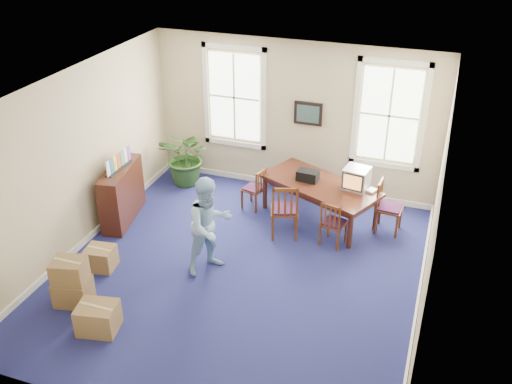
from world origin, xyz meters
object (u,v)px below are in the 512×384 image
(chair_near_left, at_px, (284,209))
(credenza, at_px, (122,194))
(crt_tv, at_px, (356,178))
(potted_plant, at_px, (187,157))
(cardboard_boxes, at_px, (86,280))
(conference_table, at_px, (319,201))
(man, at_px, (210,226))

(chair_near_left, relative_size, credenza, 0.79)
(crt_tv, relative_size, potted_plant, 0.39)
(potted_plant, height_order, cardboard_boxes, potted_plant)
(crt_tv, xyz_separation_m, credenza, (-4.28, -1.32, -0.43))
(chair_near_left, distance_m, cardboard_boxes, 3.72)
(conference_table, relative_size, man, 1.32)
(conference_table, bearing_deg, credenza, -136.23)
(cardboard_boxes, bearing_deg, man, 44.10)
(conference_table, bearing_deg, man, -96.44)
(chair_near_left, height_order, man, man)
(crt_tv, xyz_separation_m, man, (-2.00, -2.28, -0.12))
(credenza, relative_size, potted_plant, 1.12)
(credenza, bearing_deg, man, -33.64)
(man, height_order, credenza, man)
(man, distance_m, cardboard_boxes, 2.12)
(cardboard_boxes, bearing_deg, conference_table, 52.48)
(crt_tv, bearing_deg, man, -122.26)
(conference_table, height_order, potted_plant, potted_plant)
(crt_tv, distance_m, chair_near_left, 1.48)
(crt_tv, xyz_separation_m, chair_near_left, (-1.14, -0.83, -0.43))
(crt_tv, bearing_deg, cardboard_boxes, -124.09)
(conference_table, bearing_deg, chair_near_left, -96.56)
(chair_near_left, relative_size, potted_plant, 0.88)
(crt_tv, relative_size, credenza, 0.35)
(credenza, bearing_deg, crt_tv, 6.30)
(chair_near_left, bearing_deg, cardboard_boxes, 32.32)
(credenza, relative_size, cardboard_boxes, 0.97)
(crt_tv, height_order, credenza, crt_tv)
(chair_near_left, bearing_deg, potted_plant, -45.21)
(crt_tv, distance_m, potted_plant, 3.77)
(man, bearing_deg, potted_plant, 67.77)
(potted_plant, distance_m, cardboard_boxes, 4.19)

